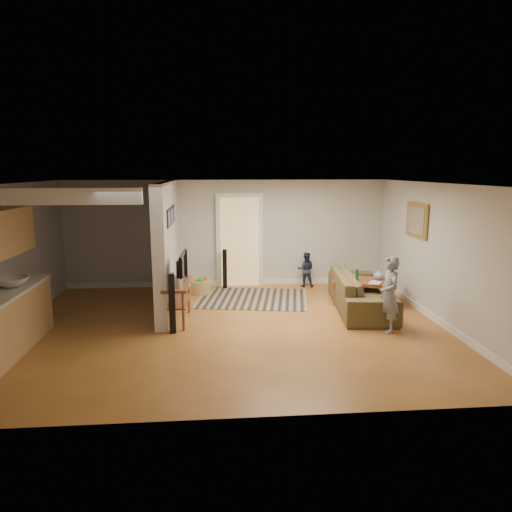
# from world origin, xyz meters

# --- Properties ---
(ground) EXTENTS (7.50, 7.50, 0.00)m
(ground) POSITION_xyz_m (0.00, 0.00, 0.00)
(ground) COLOR brown
(ground) RESTS_ON ground
(room_shell) EXTENTS (7.54, 6.02, 2.52)m
(room_shell) POSITION_xyz_m (-1.07, 0.43, 1.46)
(room_shell) COLOR beige
(room_shell) RESTS_ON ground
(area_rug) EXTENTS (2.57, 2.06, 0.01)m
(area_rug) POSITION_xyz_m (0.52, 1.78, 0.01)
(area_rug) COLOR black
(area_rug) RESTS_ON ground
(sofa) EXTENTS (1.23, 2.56, 0.72)m
(sofa) POSITION_xyz_m (2.60, 0.87, 0.00)
(sofa) COLOR #403920
(sofa) RESTS_ON ground
(coffee_table) EXTENTS (1.45, 1.16, 0.75)m
(coffee_table) POSITION_xyz_m (2.82, 1.24, 0.39)
(coffee_table) COLOR #602516
(coffee_table) RESTS_ON ground
(tv_console) EXTENTS (0.47, 1.17, 1.00)m
(tv_console) POSITION_xyz_m (-0.94, 0.39, 0.66)
(tv_console) COLOR #602516
(tv_console) RESTS_ON ground
(speaker_left) EXTENTS (0.12, 0.12, 1.04)m
(speaker_left) POSITION_xyz_m (-1.00, -0.20, 0.52)
(speaker_left) COLOR black
(speaker_left) RESTS_ON ground
(speaker_right) EXTENTS (0.11, 0.11, 0.93)m
(speaker_right) POSITION_xyz_m (-0.06, 2.70, 0.46)
(speaker_right) COLOR black
(speaker_right) RESTS_ON ground
(toy_basket) EXTENTS (0.46, 0.46, 0.41)m
(toy_basket) POSITION_xyz_m (-0.60, 2.27, 0.17)
(toy_basket) COLOR #A48747
(toy_basket) RESTS_ON ground
(child) EXTENTS (0.32, 0.48, 1.31)m
(child) POSITION_xyz_m (2.67, -0.43, 0.00)
(child) COLOR gray
(child) RESTS_ON ground
(toddler) EXTENTS (0.45, 0.38, 0.82)m
(toddler) POSITION_xyz_m (1.85, 2.70, 0.00)
(toddler) COLOR #1E283F
(toddler) RESTS_ON ground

